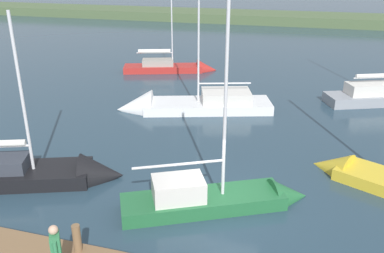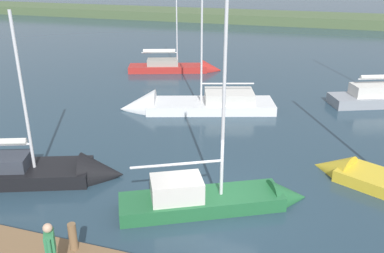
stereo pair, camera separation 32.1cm
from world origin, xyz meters
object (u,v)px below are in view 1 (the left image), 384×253
at_px(sailboat_inner_slip, 175,69).
at_px(sailboat_outer_mooring, 45,176).
at_px(mooring_post_near, 77,238).
at_px(sailboat_near_dock, 221,202).
at_px(sailboat_mid_channel, 183,107).
at_px(person_on_dock, 56,251).

bearing_deg(sailboat_inner_slip, sailboat_outer_mooring, -107.30).
bearing_deg(mooring_post_near, sailboat_inner_slip, -78.21).
distance_m(sailboat_near_dock, sailboat_outer_mooring, 6.87).
xyz_separation_m(sailboat_mid_channel, sailboat_near_dock, (-4.22, 8.98, -0.02)).
distance_m(mooring_post_near, sailboat_outer_mooring, 5.73).
distance_m(mooring_post_near, sailboat_inner_slip, 22.05).
bearing_deg(sailboat_outer_mooring, person_on_dock, -72.66).
height_order(sailboat_near_dock, person_on_dock, sailboat_near_dock).
xyz_separation_m(sailboat_inner_slip, sailboat_outer_mooring, (-0.57, 17.50, 0.04)).
distance_m(sailboat_mid_channel, sailboat_inner_slip, 8.93).
distance_m(sailboat_inner_slip, sailboat_outer_mooring, 17.51).
bearing_deg(sailboat_outer_mooring, sailboat_mid_channel, 52.70).
bearing_deg(sailboat_outer_mooring, sailboat_near_dock, -19.56).
distance_m(sailboat_outer_mooring, person_on_dock, 6.84).
relative_size(mooring_post_near, sailboat_inner_slip, 0.09).
bearing_deg(mooring_post_near, sailboat_near_dock, -124.57).
xyz_separation_m(mooring_post_near, sailboat_mid_channel, (1.29, -13.24, -0.95)).
height_order(mooring_post_near, person_on_dock, person_on_dock).
distance_m(sailboat_inner_slip, person_on_dock, 23.27).
xyz_separation_m(mooring_post_near, sailboat_near_dock, (-2.94, -4.26, -0.97)).
relative_size(mooring_post_near, sailboat_mid_channel, 0.09).
relative_size(sailboat_mid_channel, sailboat_outer_mooring, 1.25).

